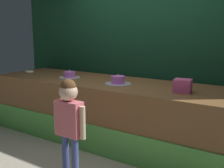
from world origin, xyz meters
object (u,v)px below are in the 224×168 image
at_px(cake_left, 70,75).
at_px(pink_box, 183,86).
at_px(cake_center, 118,81).
at_px(donut, 29,72).
at_px(child_figure, 69,115).

bearing_deg(cake_left, pink_box, -1.30).
bearing_deg(cake_center, pink_box, -0.68).
bearing_deg(cake_center, donut, 179.62).
height_order(donut, cake_center, cake_center).
distance_m(pink_box, donut, 2.72).
bearing_deg(pink_box, child_figure, -128.22).
height_order(child_figure, cake_left, child_figure).
bearing_deg(cake_left, cake_center, -1.91).
bearing_deg(cake_left, donut, -178.85).
xyz_separation_m(pink_box, donut, (-2.72, 0.02, -0.06)).
relative_size(child_figure, pink_box, 5.47).
distance_m(pink_box, cake_left, 1.81).
distance_m(child_figure, donut, 2.18).
height_order(pink_box, cake_left, pink_box).
xyz_separation_m(child_figure, cake_left, (-0.98, 1.10, 0.19)).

